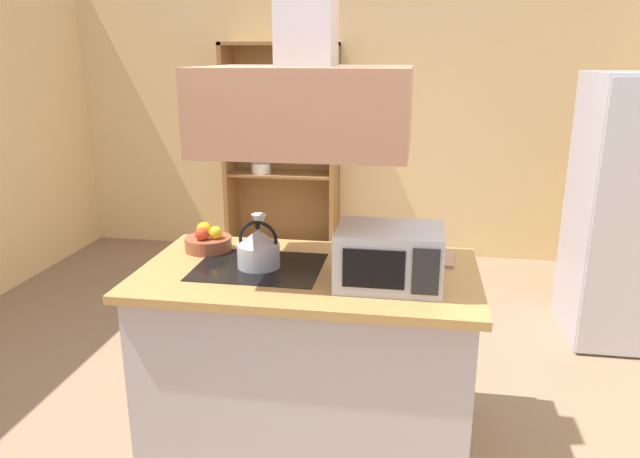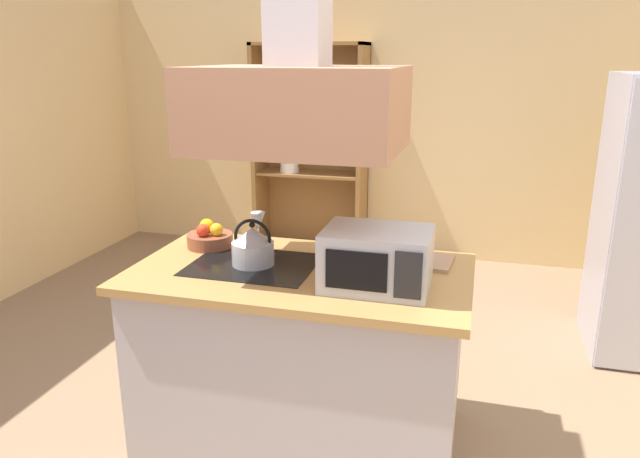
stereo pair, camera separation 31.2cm
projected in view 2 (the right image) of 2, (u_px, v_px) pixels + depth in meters
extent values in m
plane|color=#8B7054|center=(331.00, 429.00, 3.11)|extent=(7.80, 7.80, 0.00)
cube|color=#E9C888|center=(412.00, 114.00, 5.50)|extent=(6.00, 0.12, 2.70)
cube|color=#B4ACAC|center=(301.00, 358.00, 2.96)|extent=(1.52, 0.83, 0.86)
cube|color=#B58547|center=(301.00, 273.00, 2.83)|extent=(1.60, 0.91, 0.04)
cube|color=black|center=(253.00, 264.00, 2.89)|extent=(0.60, 0.48, 0.00)
cube|color=#AE7655|center=(299.00, 109.00, 2.61)|extent=(0.90, 0.70, 0.36)
cube|color=olive|center=(260.00, 150.00, 5.72)|extent=(0.04, 0.40, 1.98)
cube|color=olive|center=(363.00, 155.00, 5.47)|extent=(0.04, 0.40, 1.98)
cube|color=olive|center=(310.00, 44.00, 5.32)|extent=(1.04, 0.40, 0.03)
cube|color=olive|center=(311.00, 249.00, 5.86)|extent=(1.04, 0.40, 0.08)
cube|color=olive|center=(316.00, 150.00, 5.77)|extent=(1.04, 0.02, 1.98)
cube|color=olive|center=(310.00, 173.00, 5.65)|extent=(0.96, 0.36, 0.02)
cube|color=olive|center=(310.00, 121.00, 5.51)|extent=(0.96, 0.36, 0.02)
cylinder|color=white|center=(290.00, 169.00, 5.64)|extent=(0.18, 0.18, 0.05)
cylinder|color=white|center=(290.00, 165.00, 5.63)|extent=(0.17, 0.17, 0.05)
cylinder|color=silver|center=(322.00, 113.00, 5.42)|extent=(0.01, 0.01, 0.12)
cone|color=silver|center=(322.00, 102.00, 5.39)|extent=(0.07, 0.07, 0.08)
cylinder|color=silver|center=(340.00, 114.00, 5.38)|extent=(0.01, 0.01, 0.12)
cone|color=silver|center=(340.00, 103.00, 5.35)|extent=(0.07, 0.07, 0.08)
cylinder|color=#B1B7BF|center=(253.00, 253.00, 2.87)|extent=(0.20, 0.20, 0.11)
cone|color=#ADB2BD|center=(252.00, 235.00, 2.84)|extent=(0.19, 0.19, 0.07)
sphere|color=black|center=(252.00, 225.00, 2.83)|extent=(0.03, 0.03, 0.03)
torus|color=black|center=(252.00, 238.00, 2.85)|extent=(0.19, 0.02, 0.19)
cube|color=tan|center=(417.00, 260.00, 2.92)|extent=(0.36, 0.27, 0.02)
cube|color=#B7BABF|center=(377.00, 259.00, 2.58)|extent=(0.46, 0.34, 0.26)
cube|color=black|center=(356.00, 271.00, 2.43)|extent=(0.26, 0.01, 0.17)
cube|color=#262628|center=(408.00, 276.00, 2.38)|extent=(0.11, 0.01, 0.20)
cylinder|color=silver|center=(259.00, 250.00, 3.09)|extent=(0.06, 0.06, 0.01)
cylinder|color=silver|center=(259.00, 240.00, 3.07)|extent=(0.01, 0.01, 0.11)
cone|color=silver|center=(258.00, 221.00, 3.05)|extent=(0.08, 0.08, 0.09)
cylinder|color=brown|center=(210.00, 240.00, 3.15)|extent=(0.24, 0.24, 0.07)
sphere|color=yellow|center=(216.00, 230.00, 3.11)|extent=(0.07, 0.07, 0.07)
sphere|color=#F3AF15|center=(207.00, 226.00, 3.17)|extent=(0.08, 0.08, 0.08)
sphere|color=red|center=(203.00, 231.00, 3.09)|extent=(0.07, 0.07, 0.07)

